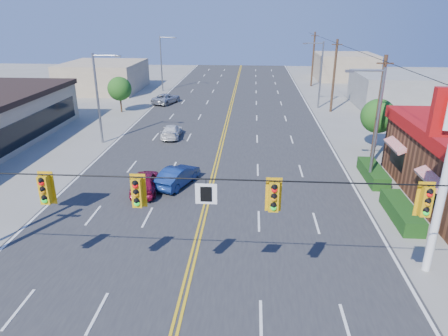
# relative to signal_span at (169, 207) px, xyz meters

# --- Properties ---
(ground) EXTENTS (160.00, 160.00, 0.00)m
(ground) POSITION_rel_signal_span_xyz_m (0.12, 0.00, -4.89)
(ground) COLOR gray
(ground) RESTS_ON ground
(road) EXTENTS (20.00, 120.00, 0.06)m
(road) POSITION_rel_signal_span_xyz_m (0.12, 20.00, -4.86)
(road) COLOR #2D2D30
(road) RESTS_ON ground
(signal_span) EXTENTS (24.32, 0.34, 9.00)m
(signal_span) POSITION_rel_signal_span_xyz_m (0.00, 0.00, 0.00)
(signal_span) COLOR #47301E
(signal_span) RESTS_ON ground
(streetlight_se) EXTENTS (2.55, 0.25, 8.00)m
(streetlight_se) POSITION_rel_signal_span_xyz_m (10.91, 14.00, -0.37)
(streetlight_se) COLOR gray
(streetlight_se) RESTS_ON ground
(streetlight_ne) EXTENTS (2.55, 0.25, 8.00)m
(streetlight_ne) POSITION_rel_signal_span_xyz_m (10.91, 38.00, -0.37)
(streetlight_ne) COLOR gray
(streetlight_ne) RESTS_ON ground
(streetlight_sw) EXTENTS (2.55, 0.25, 8.00)m
(streetlight_sw) POSITION_rel_signal_span_xyz_m (-10.67, 22.00, -0.37)
(streetlight_sw) COLOR gray
(streetlight_sw) RESTS_ON ground
(streetlight_nw) EXTENTS (2.55, 0.25, 8.00)m
(streetlight_nw) POSITION_rel_signal_span_xyz_m (-10.67, 48.00, -0.37)
(streetlight_nw) COLOR gray
(streetlight_nw) RESTS_ON ground
(utility_pole_near) EXTENTS (0.28, 0.28, 8.40)m
(utility_pole_near) POSITION_rel_signal_span_xyz_m (12.32, 18.00, -0.69)
(utility_pole_near) COLOR #47301E
(utility_pole_near) RESTS_ON ground
(utility_pole_mid) EXTENTS (0.28, 0.28, 8.40)m
(utility_pole_mid) POSITION_rel_signal_span_xyz_m (12.32, 36.00, -0.69)
(utility_pole_mid) COLOR #47301E
(utility_pole_mid) RESTS_ON ground
(utility_pole_far) EXTENTS (0.28, 0.28, 8.40)m
(utility_pole_far) POSITION_rel_signal_span_xyz_m (12.32, 54.00, -0.69)
(utility_pole_far) COLOR #47301E
(utility_pole_far) RESTS_ON ground
(tree_kfc_rear) EXTENTS (2.94, 2.94, 4.41)m
(tree_kfc_rear) POSITION_rel_signal_span_xyz_m (13.62, 22.00, -1.95)
(tree_kfc_rear) COLOR #47301E
(tree_kfc_rear) RESTS_ON ground
(tree_west) EXTENTS (2.80, 2.80, 4.20)m
(tree_west) POSITION_rel_signal_span_xyz_m (-12.88, 34.00, -2.09)
(tree_west) COLOR #47301E
(tree_west) RESTS_ON ground
(bld_east_mid) EXTENTS (12.00, 10.00, 4.00)m
(bld_east_mid) POSITION_rel_signal_span_xyz_m (22.12, 40.00, -2.89)
(bld_east_mid) COLOR gray
(bld_east_mid) RESTS_ON ground
(bld_west_far) EXTENTS (11.00, 12.00, 4.20)m
(bld_west_far) POSITION_rel_signal_span_xyz_m (-19.88, 48.00, -2.79)
(bld_west_far) COLOR tan
(bld_west_far) RESTS_ON ground
(bld_east_far) EXTENTS (10.00, 10.00, 4.40)m
(bld_east_far) POSITION_rel_signal_span_xyz_m (19.12, 62.00, -2.69)
(bld_east_far) COLOR tan
(bld_east_far) RESTS_ON ground
(car_magenta) EXTENTS (2.15, 4.25, 1.39)m
(car_magenta) POSITION_rel_signal_span_xyz_m (-4.18, 11.57, -4.19)
(car_magenta) COLOR maroon
(car_magenta) RESTS_ON ground
(car_blue) EXTENTS (2.75, 4.33, 1.35)m
(car_blue) POSITION_rel_signal_span_xyz_m (-2.18, 12.76, -4.21)
(car_blue) COLOR navy
(car_blue) RESTS_ON ground
(car_white) EXTENTS (1.86, 4.17, 1.19)m
(car_white) POSITION_rel_signal_span_xyz_m (-4.80, 24.00, -4.29)
(car_white) COLOR silver
(car_white) RESTS_ON ground
(car_silver) EXTENTS (3.56, 5.12, 1.30)m
(car_silver) POSITION_rel_signal_span_xyz_m (-8.43, 38.96, -4.24)
(car_silver) COLOR #B5B6BB
(car_silver) RESTS_ON ground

